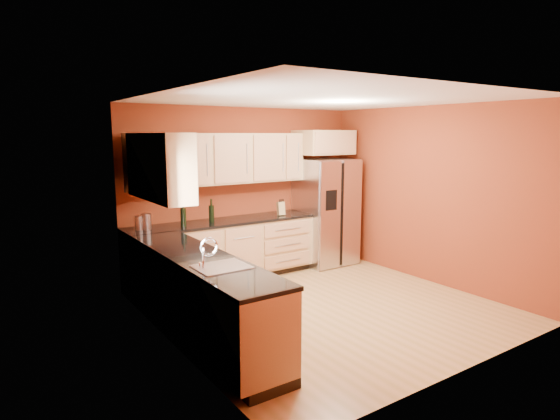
% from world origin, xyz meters
% --- Properties ---
extents(floor, '(4.00, 4.00, 0.00)m').
position_xyz_m(floor, '(0.00, 0.00, 0.00)').
color(floor, '#A97E41').
rests_on(floor, ground).
extents(ceiling, '(4.00, 4.00, 0.00)m').
position_xyz_m(ceiling, '(0.00, 0.00, 2.60)').
color(ceiling, white).
rests_on(ceiling, wall_back).
extents(wall_back, '(4.00, 0.04, 2.60)m').
position_xyz_m(wall_back, '(0.00, 2.00, 1.30)').
color(wall_back, maroon).
rests_on(wall_back, floor).
extents(wall_front, '(4.00, 0.04, 2.60)m').
position_xyz_m(wall_front, '(0.00, -2.00, 1.30)').
color(wall_front, maroon).
rests_on(wall_front, floor).
extents(wall_left, '(0.04, 4.00, 2.60)m').
position_xyz_m(wall_left, '(-2.00, 0.00, 1.30)').
color(wall_left, maroon).
rests_on(wall_left, floor).
extents(wall_right, '(0.04, 4.00, 2.60)m').
position_xyz_m(wall_right, '(2.00, 0.00, 1.30)').
color(wall_right, maroon).
rests_on(wall_right, floor).
extents(base_cabinets_back, '(2.90, 0.60, 0.88)m').
position_xyz_m(base_cabinets_back, '(-0.55, 1.70, 0.44)').
color(base_cabinets_back, tan).
rests_on(base_cabinets_back, floor).
extents(base_cabinets_left, '(0.60, 2.80, 0.88)m').
position_xyz_m(base_cabinets_left, '(-1.70, 0.00, 0.44)').
color(base_cabinets_left, tan).
rests_on(base_cabinets_left, floor).
extents(countertop_back, '(2.90, 0.62, 0.04)m').
position_xyz_m(countertop_back, '(-0.55, 1.69, 0.90)').
color(countertop_back, black).
rests_on(countertop_back, base_cabinets_back).
extents(countertop_left, '(0.62, 2.80, 0.04)m').
position_xyz_m(countertop_left, '(-1.69, 0.00, 0.90)').
color(countertop_left, black).
rests_on(countertop_left, base_cabinets_left).
extents(upper_cabinets_back, '(2.30, 0.33, 0.75)m').
position_xyz_m(upper_cabinets_back, '(-0.25, 1.83, 1.83)').
color(upper_cabinets_back, tan).
rests_on(upper_cabinets_back, wall_back).
extents(upper_cabinets_left, '(0.33, 1.35, 0.75)m').
position_xyz_m(upper_cabinets_left, '(-1.83, 0.72, 1.83)').
color(upper_cabinets_left, tan).
rests_on(upper_cabinets_left, wall_left).
extents(corner_upper_cabinet, '(0.67, 0.67, 0.75)m').
position_xyz_m(corner_upper_cabinet, '(-1.67, 1.67, 1.83)').
color(corner_upper_cabinet, tan).
rests_on(corner_upper_cabinet, wall_back).
extents(over_fridge_cabinet, '(0.92, 0.60, 0.40)m').
position_xyz_m(over_fridge_cabinet, '(1.35, 1.70, 2.05)').
color(over_fridge_cabinet, tan).
rests_on(over_fridge_cabinet, wall_back).
extents(refrigerator, '(0.90, 0.75, 1.78)m').
position_xyz_m(refrigerator, '(1.35, 1.62, 0.89)').
color(refrigerator, '#A7A7AB').
rests_on(refrigerator, floor).
extents(window, '(0.03, 0.90, 1.00)m').
position_xyz_m(window, '(-1.98, -0.50, 1.55)').
color(window, white).
rests_on(window, wall_left).
extents(sink_faucet, '(0.50, 0.42, 0.30)m').
position_xyz_m(sink_faucet, '(-1.69, -0.50, 1.07)').
color(sink_faucet, white).
rests_on(sink_faucet, countertop_left).
extents(canister_left, '(0.17, 0.17, 0.21)m').
position_xyz_m(canister_left, '(-1.70, 1.70, 1.03)').
color(canister_left, '#A7A7AB').
rests_on(canister_left, countertop_back).
extents(canister_right, '(0.13, 0.13, 0.19)m').
position_xyz_m(canister_right, '(-1.78, 1.72, 1.01)').
color(canister_right, '#A7A7AB').
rests_on(canister_right, countertop_back).
extents(wine_bottle_a, '(0.09, 0.09, 0.34)m').
position_xyz_m(wine_bottle_a, '(-0.75, 1.66, 1.09)').
color(wine_bottle_a, black).
rests_on(wine_bottle_a, countertop_back).
extents(wine_bottle_b, '(0.10, 0.10, 0.35)m').
position_xyz_m(wine_bottle_b, '(-1.20, 1.62, 1.10)').
color(wine_bottle_b, black).
rests_on(wine_bottle_b, countertop_back).
extents(knife_block, '(0.12, 0.12, 0.21)m').
position_xyz_m(knife_block, '(0.43, 1.61, 1.03)').
color(knife_block, '#A78351').
rests_on(knife_block, countertop_back).
extents(soap_dispenser, '(0.08, 0.08, 0.18)m').
position_xyz_m(soap_dispenser, '(0.48, 1.69, 1.01)').
color(soap_dispenser, silver).
rests_on(soap_dispenser, countertop_back).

